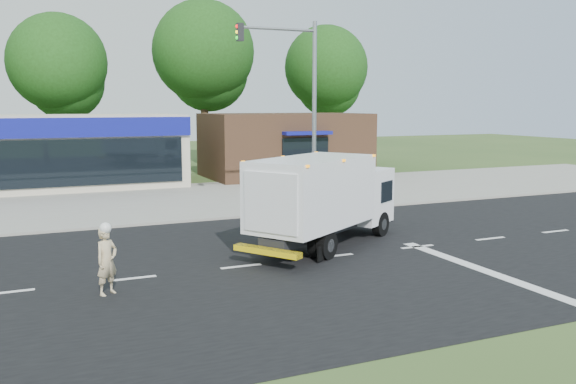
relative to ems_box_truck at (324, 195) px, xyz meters
name	(u,v)px	position (x,y,z in m)	size (l,w,h in m)	color
ground	(335,256)	(-0.26, -1.27, -1.70)	(120.00, 120.00, 0.00)	#385123
road_asphalt	(335,256)	(-0.26, -1.27, -1.69)	(60.00, 14.00, 0.02)	black
sidewalk	(244,211)	(-0.26, 6.93, -1.64)	(60.00, 2.40, 0.12)	gray
parking_apron	(206,194)	(-0.26, 12.73, -1.69)	(60.00, 9.00, 0.02)	gray
lane_markings	(398,262)	(1.09, -2.62, -1.68)	(55.20, 7.00, 0.01)	silver
ems_box_truck	(324,195)	(0.00, 0.00, 0.00)	(6.68, 5.33, 2.95)	black
emergency_worker	(107,259)	(-7.04, -2.38, -0.82)	(0.73, 0.67, 1.77)	tan
retail_strip_mall	(12,152)	(-9.26, 18.66, 0.31)	(18.00, 6.20, 4.00)	beige
brown_storefront	(285,145)	(6.74, 18.71, 0.30)	(10.00, 6.70, 4.00)	#382316
traffic_signal_pole	(301,96)	(2.10, 6.33, 3.23)	(3.51, 0.25, 8.00)	gray
background_trees	(136,64)	(-1.10, 26.90, 5.68)	(36.77, 7.39, 12.10)	#332114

